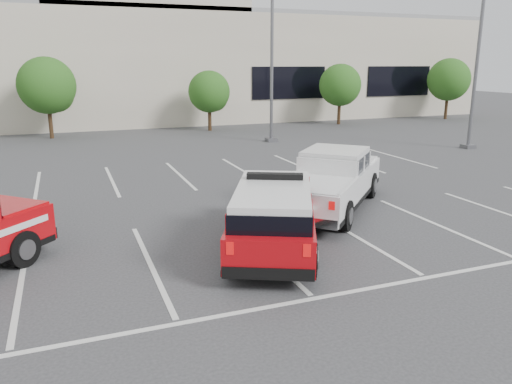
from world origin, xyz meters
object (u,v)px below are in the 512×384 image
at_px(tree_far_right, 449,81).
at_px(fire_chief_suv, 274,220).
at_px(tree_right, 341,87).
at_px(tree_mid_right, 210,93).
at_px(light_pole_right, 478,48).
at_px(tree_mid_left, 49,87).
at_px(white_pickup, 330,186).
at_px(light_pole_mid, 272,50).
at_px(convention_building, 117,60).

bearing_deg(tree_far_right, fire_chief_suv, -138.24).
bearing_deg(tree_right, tree_mid_right, -180.00).
bearing_deg(light_pole_right, fire_chief_suv, -147.29).
relative_size(tree_mid_left, tree_mid_right, 1.21).
bearing_deg(white_pickup, light_pole_mid, 118.86).
xyz_separation_m(tree_right, fire_chief_suv, (-14.77, -22.12, -2.03)).
distance_m(convention_building, light_pole_mid, 17.27).
xyz_separation_m(light_pole_right, fire_chief_suv, (-15.68, -10.07, -4.44)).
height_order(tree_mid_left, tree_right, tree_mid_left).
bearing_deg(tree_right, light_pole_mid, -143.23).
bearing_deg(tree_mid_right, white_pickup, -95.05).
relative_size(tree_far_right, light_pole_mid, 0.47).
bearing_deg(tree_far_right, light_pole_right, -127.04).
height_order(tree_right, tree_far_right, tree_far_right).
xyz_separation_m(convention_building, tree_mid_right, (4.91, -9.82, -2.22)).
height_order(tree_mid_right, tree_right, tree_right).
distance_m(tree_mid_right, tree_far_right, 20.01).
bearing_deg(light_pole_mid, convention_building, 113.26).
xyz_separation_m(tree_right, light_pole_right, (0.91, -12.05, 2.41)).
bearing_deg(tree_mid_right, tree_far_right, 0.00).
bearing_deg(convention_building, tree_mid_right, -63.43).
bearing_deg(light_pole_right, light_pole_mid, 146.31).
height_order(tree_right, light_pole_right, light_pole_right).
bearing_deg(tree_mid_left, fire_chief_suv, -76.71).
bearing_deg(convention_building, tree_mid_left, -117.40).
bearing_deg(convention_building, tree_right, -33.37).
relative_size(tree_mid_right, light_pole_right, 0.39).
height_order(tree_mid_left, light_pole_right, light_pole_right).
distance_m(fire_chief_suv, white_pickup, 4.04).
relative_size(tree_right, tree_far_right, 0.91).
height_order(light_pole_mid, white_pickup, light_pole_mid).
xyz_separation_m(tree_mid_right, light_pole_right, (10.91, -12.05, 2.68)).
xyz_separation_m(light_pole_mid, light_pole_right, (9.00, -6.00, 0.00)).
bearing_deg(light_pole_right, tree_far_right, 52.96).
bearing_deg(light_pole_mid, tree_far_right, 18.48).
relative_size(tree_far_right, fire_chief_suv, 0.88).
distance_m(tree_right, white_pickup, 22.82).
bearing_deg(white_pickup, tree_mid_right, 128.93).
distance_m(tree_mid_left, light_pole_mid, 13.53).
bearing_deg(tree_mid_left, white_pickup, -66.97).
xyz_separation_m(tree_far_right, fire_chief_suv, (-24.77, -22.12, -2.30)).
bearing_deg(tree_right, fire_chief_suv, -123.74).
height_order(tree_mid_right, fire_chief_suv, tree_mid_right).
relative_size(convention_building, white_pickup, 10.56).
height_order(tree_far_right, white_pickup, tree_far_right).
xyz_separation_m(tree_mid_left, light_pole_mid, (11.91, -6.05, 2.14)).
relative_size(convention_building, tree_far_right, 12.38).
xyz_separation_m(tree_mid_left, tree_mid_right, (10.00, -0.00, -0.54)).
bearing_deg(light_pole_mid, light_pole_right, -33.69).
bearing_deg(light_pole_right, white_pickup, -149.53).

